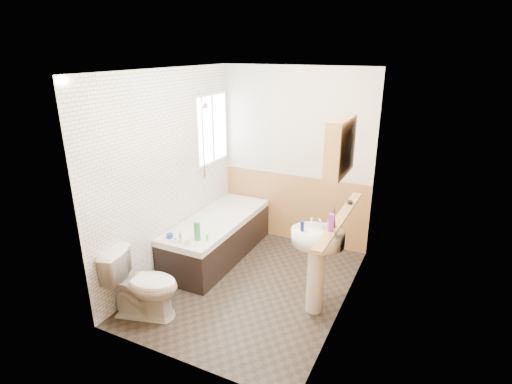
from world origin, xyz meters
TOP-DOWN VIEW (x-y plane):
  - floor at (0.00, 0.00)m, footprint 2.80×2.80m
  - ceiling at (0.00, 0.00)m, footprint 2.80×2.80m
  - wall_back at (0.00, 1.41)m, footprint 2.20×0.02m
  - wall_front at (0.00, -1.41)m, footprint 2.20×0.02m
  - wall_left at (-1.11, 0.00)m, footprint 0.02×2.80m
  - wall_right at (1.11, 0.00)m, footprint 0.02×2.80m
  - wainscot_right at (1.09, 0.00)m, footprint 0.01×2.80m
  - wainscot_front at (0.00, -1.39)m, footprint 2.20×0.01m
  - wainscot_back at (0.00, 1.39)m, footprint 2.20×0.01m
  - tile_cladding_left at (-1.09, 0.00)m, footprint 0.01×2.80m
  - tile_return_back at (-0.73, 1.39)m, footprint 0.75×0.01m
  - window at (-1.06, 0.95)m, footprint 0.03×0.79m
  - bathtub at (-0.73, 0.45)m, footprint 0.70×1.82m
  - shower_riser at (-1.04, 0.69)m, footprint 0.10×0.08m
  - toilet at (-0.76, -1.00)m, footprint 0.85×0.61m
  - sink at (0.84, -0.13)m, footprint 0.56×0.45m
  - pine_shelf at (1.04, -0.05)m, footprint 0.10×1.57m
  - medicine_cabinet at (1.01, -0.17)m, footprint 0.15×0.59m
  - foam_can at (1.04, -0.41)m, footprint 0.05×0.05m
  - green_bottle at (1.04, -0.32)m, footprint 0.06×0.06m
  - black_jar at (1.04, 0.34)m, footprint 0.07×0.07m
  - soap_bottle at (0.99, -0.18)m, footprint 0.12×0.22m
  - clear_bottle at (0.69, -0.21)m, footprint 0.05×0.05m
  - blue_gel at (-0.60, -0.21)m, footprint 0.07×0.05m
  - cream_jar at (-0.93, -0.30)m, footprint 0.11×0.11m
  - orange_bottle at (-0.49, -0.16)m, footprint 0.03×0.03m

SIDE VIEW (x-z plane):
  - floor at x=0.00m, z-range 0.00..0.00m
  - bathtub at x=-0.73m, z-range -0.06..0.65m
  - toilet at x=-0.76m, z-range 0.00..0.75m
  - wainscot_right at x=1.09m, z-range 0.00..1.00m
  - wainscot_front at x=0.00m, z-range 0.00..1.00m
  - wainscot_back at x=0.00m, z-range 0.00..1.00m
  - cream_jar at x=-0.93m, z-range 0.57..0.62m
  - orange_bottle at x=-0.49m, z-range 0.57..0.64m
  - blue_gel at x=-0.60m, z-range 0.57..0.79m
  - sink at x=0.84m, z-range 0.14..1.22m
  - soap_bottle at x=0.99m, z-range 0.95..1.05m
  - clear_bottle at x=0.69m, z-range 0.95..1.06m
  - pine_shelf at x=1.04m, z-range 1.08..1.11m
  - black_jar at x=1.04m, z-range 1.11..1.15m
  - foam_can at x=1.04m, z-range 1.11..1.29m
  - green_bottle at x=1.04m, z-range 1.11..1.34m
  - wall_back at x=0.00m, z-range 0.00..2.50m
  - wall_front at x=0.00m, z-range 0.00..2.50m
  - wall_left at x=-1.11m, z-range 0.00..2.50m
  - wall_right at x=1.11m, z-range 0.00..2.50m
  - tile_cladding_left at x=-1.09m, z-range 0.00..2.50m
  - window at x=-1.06m, z-range 1.15..2.15m
  - shower_riser at x=-1.04m, z-range 1.12..2.30m
  - tile_return_back at x=-0.73m, z-range 1.00..2.50m
  - medicine_cabinet at x=1.01m, z-range 1.59..2.12m
  - ceiling at x=0.00m, z-range 2.50..2.50m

